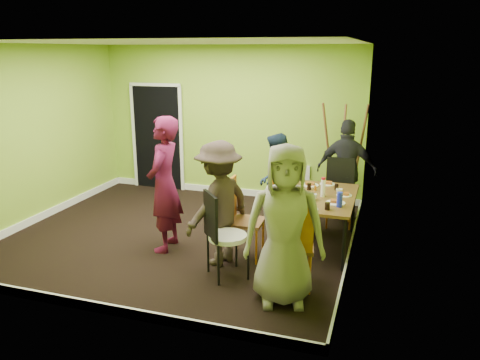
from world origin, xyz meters
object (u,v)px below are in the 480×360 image
object	(u,v)px
dining_table	(322,200)
person_front_end	(284,226)
chair_back_end	(340,177)
thermos	(323,188)
chair_left_near	(240,214)
orange_bottle	(315,188)
person_left_far	(275,181)
person_left_near	(219,203)
easel	(343,160)
chair_front_end	(294,241)
person_standing	(164,185)
chair_left_far	(284,196)
blue_bottle	(340,200)
chair_bentwood	(222,231)
person_back_end	(347,170)

from	to	relation	value
dining_table	person_front_end	distance (m)	1.65
chair_back_end	thermos	size ratio (longest dim) A/B	4.36
chair_left_near	chair_back_end	size ratio (longest dim) A/B	1.02
orange_bottle	person_left_far	bearing A→B (deg)	155.43
dining_table	person_left_near	bearing A→B (deg)	-142.34
easel	person_left_far	distance (m)	1.38
chair_left_near	chair_front_end	bearing A→B (deg)	50.31
person_standing	person_front_end	size ratio (longest dim) A/B	1.05
easel	chair_front_end	bearing A→B (deg)	-94.47
orange_bottle	person_standing	size ratio (longest dim) A/B	0.04
chair_left_near	chair_front_end	world-z (taller)	chair_front_end
person_left_near	orange_bottle	bearing A→B (deg)	160.46
easel	person_standing	xyz separation A→B (m)	(-2.16, -2.29, 0.00)
orange_bottle	person_front_end	xyz separation A→B (m)	(-0.04, -1.87, 0.11)
chair_left_far	blue_bottle	distance (m)	1.20
person_left_far	person_left_near	world-z (taller)	person_left_near
chair_bentwood	person_front_end	size ratio (longest dim) A/B	0.61
blue_bottle	person_standing	distance (m)	2.35
person_back_end	person_front_end	size ratio (longest dim) A/B	0.93
chair_left_far	chair_left_near	world-z (taller)	chair_left_near
chair_back_end	blue_bottle	size ratio (longest dim) A/B	5.38
person_back_end	person_front_end	xyz separation A→B (m)	(-0.38, -2.89, 0.07)
easel	person_left_far	xyz separation A→B (m)	(-0.91, -1.02, -0.19)
chair_left_far	orange_bottle	xyz separation A→B (m)	(0.48, -0.11, 0.19)
chair_left_far	chair_bentwood	distance (m)	1.70
chair_left_near	blue_bottle	size ratio (longest dim) A/B	5.50
easel	person_back_end	bearing A→B (deg)	-72.21
chair_left_far	person_left_near	bearing A→B (deg)	-18.03
blue_bottle	easel	bearing A→B (deg)	94.91
thermos	chair_left_far	bearing A→B (deg)	149.39
person_back_end	dining_table	bearing A→B (deg)	85.40
chair_bentwood	easel	world-z (taller)	easel
orange_bottle	person_left_near	distance (m)	1.57
chair_bentwood	person_standing	xyz separation A→B (m)	(-1.04, 0.58, 0.33)
blue_bottle	thermos	bearing A→B (deg)	125.37
chair_left_near	easel	world-z (taller)	easel
chair_front_end	chair_bentwood	size ratio (longest dim) A/B	1.00
chair_left_near	person_left_near	distance (m)	0.38
chair_left_far	person_left_far	distance (m)	0.30
chair_back_end	person_front_end	xyz separation A→B (m)	(-0.30, -2.72, 0.15)
easel	orange_bottle	size ratio (longest dim) A/B	26.67
chair_left_near	person_left_far	bearing A→B (deg)	169.18
chair_left_far	person_back_end	bearing A→B (deg)	143.58
chair_back_end	easel	xyz separation A→B (m)	(-0.02, 0.48, 0.18)
chair_left_near	chair_bentwood	xyz separation A→B (m)	(-0.02, -0.64, -0.00)
chair_front_end	person_front_end	size ratio (longest dim) A/B	0.61
person_left_far	person_front_end	world-z (taller)	person_front_end
person_standing	person_left_near	world-z (taller)	person_standing
person_left_near	thermos	bearing A→B (deg)	149.73
dining_table	person_left_far	distance (m)	0.97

